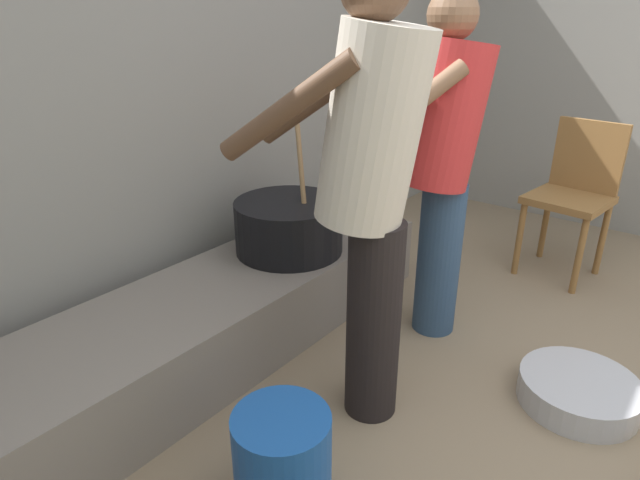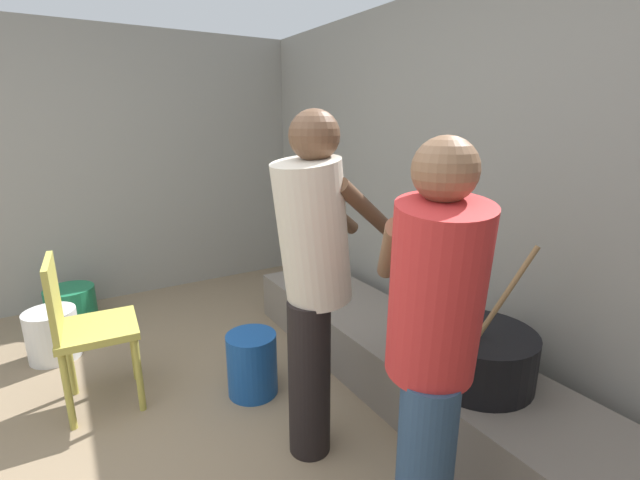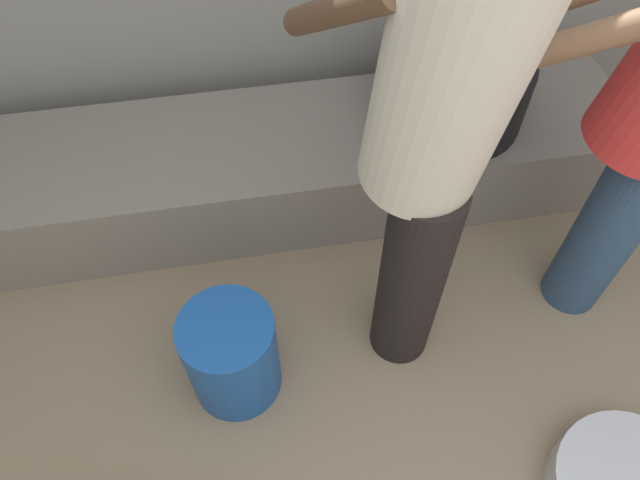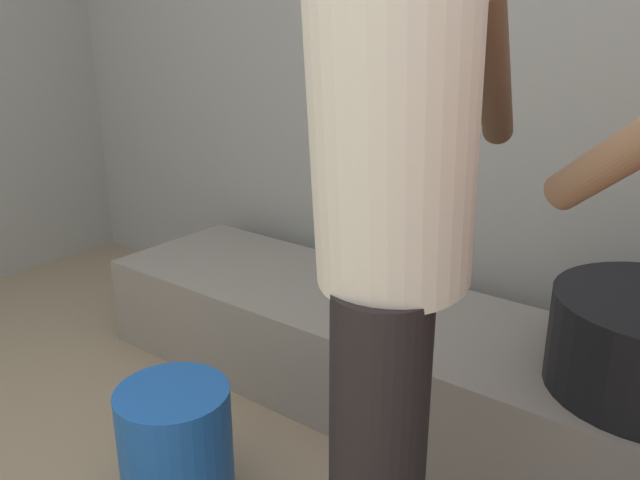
{
  "view_description": "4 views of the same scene",
  "coord_description": "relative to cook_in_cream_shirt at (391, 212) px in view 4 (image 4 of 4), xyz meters",
  "views": [
    {
      "loc": [
        -1.47,
        0.2,
        1.43
      ],
      "look_at": [
        -0.02,
        1.34,
        0.64
      ],
      "focal_mm": 30.05,
      "sensor_mm": 36.0,
      "label": 1
    },
    {
      "loc": [
        1.53,
        0.2,
        1.56
      ],
      "look_at": [
        -0.64,
        1.52,
        0.86
      ],
      "focal_mm": 24.4,
      "sensor_mm": 36.0,
      "label": 2
    },
    {
      "loc": [
        -0.47,
        0.2,
        1.84
      ],
      "look_at": [
        -0.31,
        1.09,
        0.64
      ],
      "focal_mm": 32.22,
      "sensor_mm": 36.0,
      "label": 3
    },
    {
      "loc": [
        0.56,
        0.13,
        1.27
      ],
      "look_at": [
        -0.21,
        1.13,
        0.83
      ],
      "focal_mm": 36.77,
      "sensor_mm": 36.0,
      "label": 4
    }
  ],
  "objects": [
    {
      "name": "block_enclosure_rear",
      "position": [
        0.04,
        1.23,
        0.24
      ],
      "size": [
        5.6,
        0.2,
        2.32
      ],
      "primitive_type": "cube",
      "color": "gray",
      "rests_on": "ground_plane"
    },
    {
      "name": "hearth_ledge",
      "position": [
        -0.21,
        0.71,
        -0.75
      ],
      "size": [
        2.61,
        0.6,
        0.34
      ],
      "primitive_type": "cube",
      "color": "slate",
      "rests_on": "ground_plane"
    },
    {
      "name": "cook_in_cream_shirt",
      "position": [
        0.0,
        0.0,
        0.0
      ],
      "size": [
        0.5,
        0.73,
        1.61
      ],
      "color": "black",
      "rests_on": "ground_plane"
    },
    {
      "name": "bucket_blue_plastic",
      "position": [
        -0.56,
        -0.09,
        -0.74
      ],
      "size": [
        0.29,
        0.29,
        0.37
      ],
      "primitive_type": "cylinder",
      "color": "#194C99",
      "rests_on": "ground_plane"
    }
  ]
}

